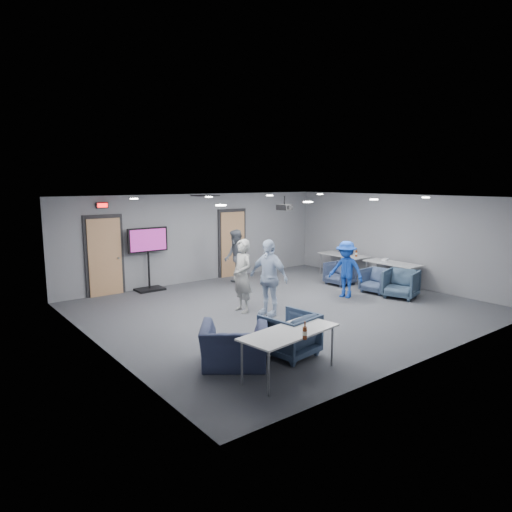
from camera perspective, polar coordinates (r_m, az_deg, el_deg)
floor at (r=11.31m, az=3.54°, el=-6.50°), size 9.00×9.00×0.00m
ceiling at (r=10.88m, az=3.68°, el=7.31°), size 9.00×9.00×0.00m
wall_back at (r=14.24m, az=-7.06°, el=2.28°), size 9.00×0.02×2.70m
wall_front at (r=8.48m, az=21.74°, el=-3.11°), size 9.00×0.02×2.70m
wall_left at (r=8.77m, az=-19.12°, el=-2.56°), size 0.02×8.00×2.70m
wall_right at (r=14.36m, az=17.26°, el=1.99°), size 0.02×8.00×2.70m
door_left at (r=12.98m, az=-18.39°, el=-0.06°), size 1.06×0.17×2.24m
door_right at (r=14.88m, az=-2.97°, el=1.54°), size 1.06×0.17×2.24m
exit_sign at (r=12.82m, az=-18.68°, el=6.03°), size 0.32×0.08×0.16m
hvac_diffuser at (r=12.85m, az=-6.36°, el=7.51°), size 0.60×0.60×0.03m
downlights at (r=10.89m, az=3.68°, el=7.23°), size 6.18×3.78×0.02m
person_a at (r=10.77m, az=-1.71°, el=-2.50°), size 0.46×0.66×1.74m
person_b at (r=13.60m, az=-2.57°, el=-0.19°), size 0.90×0.99×1.67m
person_c at (r=10.51m, az=1.55°, el=-2.71°), size 0.67×1.11×1.78m
person_d at (r=12.37m, az=11.18°, el=-1.66°), size 0.78×1.09×1.52m
chair_right_a at (r=13.94m, az=10.42°, el=-2.16°), size 0.76×0.74×0.68m
chair_right_b at (r=13.17m, az=14.82°, el=-3.00°), size 0.81×0.79×0.68m
chair_right_c at (r=12.76m, az=17.67°, el=-3.34°), size 1.04×1.02×0.76m
chair_front_a at (r=8.22m, az=4.23°, el=-9.75°), size 0.96×0.98×0.79m
chair_front_b at (r=7.78m, az=-2.70°, el=-11.15°), size 1.46×1.44×0.72m
table_right_a at (r=15.09m, az=10.85°, el=0.01°), size 0.69×1.66×0.73m
table_right_b at (r=13.92m, az=16.70°, el=-0.99°), size 0.69×1.66×0.73m
table_front_left at (r=7.36m, az=4.21°, el=-9.69°), size 1.81×0.95×0.73m
bottle_front at (r=6.98m, az=6.12°, el=-9.52°), size 0.07×0.07×0.28m
bottle_right at (r=14.71m, az=12.43°, el=0.31°), size 0.07×0.07×0.27m
snack_box at (r=14.74m, az=11.27°, el=0.06°), size 0.23×0.17×0.05m
wrapper at (r=14.24m, az=15.85°, el=-0.43°), size 0.24×0.19×0.05m
tv_stand at (r=13.23m, az=-13.31°, el=0.12°), size 1.17×0.56×1.80m
projector at (r=12.16m, az=3.59°, el=6.12°), size 0.44×0.41×0.36m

